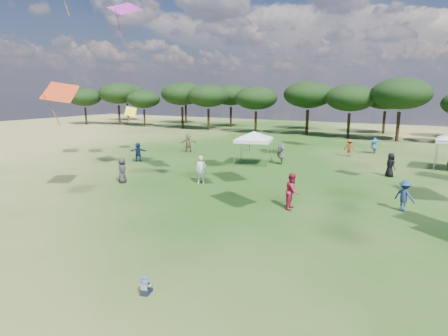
{
  "coord_description": "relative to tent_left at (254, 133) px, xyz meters",
  "views": [
    {
      "loc": [
        6.67,
        -5.43,
        5.92
      ],
      "look_at": [
        0.38,
        6.0,
        3.25
      ],
      "focal_mm": 30.0,
      "sensor_mm": 36.0,
      "label": 1
    }
  ],
  "objects": [
    {
      "name": "toddler",
      "position": [
        5.57,
        -19.97,
        -2.38
      ],
      "size": [
        0.41,
        0.44,
        0.55
      ],
      "rotation": [
        0.0,
        0.0,
        0.26
      ],
      "color": "black",
      "rests_on": "ground"
    },
    {
      "name": "tent_left",
      "position": [
        0.0,
        0.0,
        0.0
      ],
      "size": [
        5.56,
        5.56,
        3.05
      ],
      "rotation": [
        0.0,
        0.0,
        0.25
      ],
      "color": "gray",
      "rests_on": "ground"
    },
    {
      "name": "festival_crowd",
      "position": [
        3.06,
        0.32,
        -1.76
      ],
      "size": [
        28.92,
        22.17,
        1.91
      ],
      "color": "olive",
      "rests_on": "ground"
    },
    {
      "name": "tree_line",
      "position": [
        8.23,
        25.1,
        2.8
      ],
      "size": [
        108.78,
        17.63,
        7.77
      ],
      "color": "black",
      "rests_on": "ground"
    }
  ]
}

